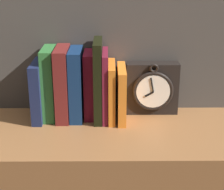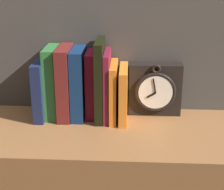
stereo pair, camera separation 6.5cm
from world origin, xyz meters
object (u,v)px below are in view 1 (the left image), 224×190
object	(u,v)px
book_slot1_green	(50,83)
book_slot6_maroon	(105,86)
book_slot7_orange	(113,92)
clock	(152,88)
book_slot4_maroon	(89,85)
book_slot0_navy	(39,91)
book_slot2_maroon	(63,84)
book_slot5_black	(98,80)
book_slot8_orange	(122,93)
book_slot3_navy	(76,84)

from	to	relation	value
book_slot1_green	book_slot6_maroon	distance (m)	0.18
book_slot6_maroon	book_slot7_orange	distance (m)	0.03
clock	book_slot7_orange	distance (m)	0.14
book_slot1_green	book_slot4_maroon	xyz separation A→B (m)	(0.13, 0.01, -0.01)
book_slot0_navy	book_slot4_maroon	xyz separation A→B (m)	(0.16, 0.02, 0.01)
book_slot2_maroon	book_slot6_maroon	bearing A→B (deg)	-1.15
clock	book_slot1_green	size ratio (longest dim) A/B	0.78
book_slot0_navy	book_slot5_black	distance (m)	0.20
book_slot5_black	book_slot6_maroon	size ratio (longest dim) A/B	1.16
book_slot4_maroon	book_slot8_orange	world-z (taller)	book_slot4_maroon
clock	book_slot5_black	distance (m)	0.19
book_slot0_navy	book_slot6_maroon	size ratio (longest dim) A/B	0.85
book_slot1_green	book_slot2_maroon	xyz separation A→B (m)	(0.04, -0.01, 0.00)
clock	book_slot2_maroon	world-z (taller)	book_slot2_maroon
book_slot0_navy	book_slot8_orange	xyz separation A→B (m)	(0.27, -0.01, -0.01)
book_slot0_navy	book_slot3_navy	xyz separation A→B (m)	(0.12, 0.01, 0.02)
book_slot8_orange	book_slot0_navy	bearing A→B (deg)	178.81
book_slot0_navy	book_slot2_maroon	world-z (taller)	book_slot2_maroon
book_slot0_navy	book_slot5_black	size ratio (longest dim) A/B	0.74
clock	book_slot5_black	bearing A→B (deg)	-166.99
book_slot2_maroon	book_slot6_maroon	size ratio (longest dim) A/B	1.05
clock	book_slot5_black	world-z (taller)	book_slot5_black
book_slot0_navy	clock	bearing A→B (deg)	6.37
book_slot2_maroon	book_slot0_navy	bearing A→B (deg)	-177.75
clock	book_slot2_maroon	distance (m)	0.30
book_slot3_navy	book_slot6_maroon	bearing A→B (deg)	-3.28
book_slot1_green	book_slot8_orange	distance (m)	0.23
book_slot1_green	book_slot7_orange	size ratio (longest dim) A/B	1.26
book_slot3_navy	book_slot6_maroon	size ratio (longest dim) A/B	1.03
clock	book_slot4_maroon	bearing A→B (deg)	-173.14
book_slot3_navy	book_slot4_maroon	world-z (taller)	book_slot3_navy
book_slot5_black	book_slot8_orange	bearing A→B (deg)	-4.21
book_slot1_green	book_slot3_navy	size ratio (longest dim) A/B	1.01
book_slot0_navy	book_slot2_maroon	bearing A→B (deg)	2.25
clock	book_slot3_navy	world-z (taller)	book_slot3_navy
book_slot8_orange	book_slot6_maroon	bearing A→B (deg)	173.58
book_slot0_navy	book_slot4_maroon	size ratio (longest dim) A/B	0.87
book_slot8_orange	book_slot7_orange	bearing A→B (deg)	173.28
book_slot5_black	book_slot6_maroon	distance (m)	0.03
clock	book_slot8_orange	world-z (taller)	clock
book_slot2_maroon	book_slot8_orange	xyz separation A→B (m)	(0.19, -0.01, -0.03)
book_slot2_maroon	book_slot4_maroon	bearing A→B (deg)	8.96
book_slot5_black	book_slot3_navy	bearing A→B (deg)	175.37
clock	book_slot6_maroon	world-z (taller)	book_slot6_maroon
book_slot2_maroon	book_slot7_orange	distance (m)	0.16
book_slot0_navy	book_slot2_maroon	xyz separation A→B (m)	(0.08, 0.00, 0.02)
book_slot1_green	book_slot0_navy	bearing A→B (deg)	-164.60
book_slot0_navy	book_slot4_maroon	world-z (taller)	book_slot4_maroon
book_slot2_maroon	book_slot3_navy	size ratio (longest dim) A/B	1.02
book_slot3_navy	book_slot4_maroon	xyz separation A→B (m)	(0.04, 0.01, -0.01)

